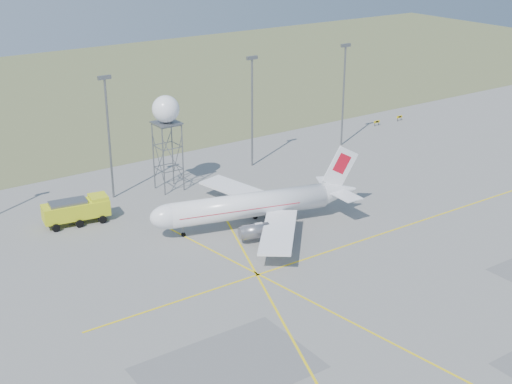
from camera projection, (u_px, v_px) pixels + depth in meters
ground at (469, 373)px, 73.54m from camera, size 400.00×400.00×0.00m
grass_strip at (29, 99)px, 180.55m from camera, size 400.00×120.00×0.03m
mast_b at (108, 128)px, 114.25m from camera, size 2.20×0.50×20.50m
mast_c at (252, 103)px, 129.06m from camera, size 2.20×0.50×20.50m
mast_d at (344, 87)px, 140.70m from camera, size 2.20×0.50×20.50m
taxi_sign_near at (377, 122)px, 157.66m from camera, size 1.60×0.17×1.20m
taxi_sign_far at (399, 117)px, 161.36m from camera, size 1.60×0.17×1.20m
airliner_main at (253, 205)px, 106.52m from camera, size 32.60×31.01×11.21m
radar_tower at (167, 138)px, 118.67m from camera, size 4.54×4.54×16.43m
fire_truck at (78, 211)px, 108.27m from camera, size 10.28×5.15×3.96m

